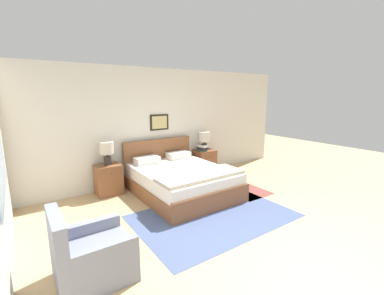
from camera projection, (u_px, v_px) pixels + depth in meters
ground_plane at (254, 242)px, 3.56m from camera, size 16.00×16.00×0.00m
wall_back at (151, 126)px, 5.88m from camera, size 7.92×0.09×2.60m
area_rug_main at (214, 216)px, 4.32m from camera, size 2.59×1.74×0.01m
area_rug_bedside at (238, 187)px, 5.65m from camera, size 0.75×1.40×0.01m
bed at (181, 180)px, 5.25m from camera, size 1.68×2.10×1.00m
armchair at (90, 257)px, 2.80m from camera, size 0.79×0.69×0.85m
nightstand_near_window at (108, 179)px, 5.24m from camera, size 0.50×0.43×0.62m
nightstand_by_door at (205, 162)px, 6.61m from camera, size 0.50×0.43×0.62m
table_lamp_near_window at (107, 150)px, 5.13m from camera, size 0.28×0.28×0.47m
table_lamp_by_door at (204, 138)px, 6.49m from camera, size 0.28×0.28×0.47m
book_thick_bottom at (202, 150)px, 6.45m from camera, size 0.20×0.23×0.03m
book_hardcover_middle at (202, 149)px, 6.44m from camera, size 0.17×0.24×0.03m
book_novel_upper at (202, 148)px, 6.43m from camera, size 0.21×0.27×0.04m
book_slim_near_top at (202, 146)px, 6.43m from camera, size 0.20×0.29×0.04m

